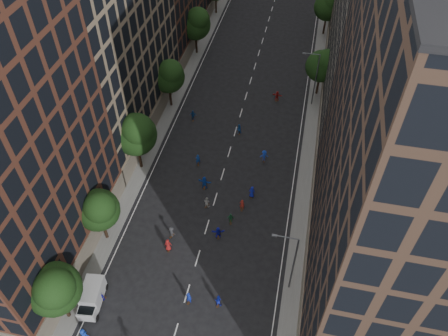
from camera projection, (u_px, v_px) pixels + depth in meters
name	position (u px, v px, depth m)	size (l,w,h in m)	color
ground	(240.00, 115.00, 67.90)	(240.00, 240.00, 0.00)	black
sidewalk_left	(180.00, 78.00, 74.71)	(4.00, 105.00, 0.15)	slate
sidewalk_right	(321.00, 96.00, 71.19)	(4.00, 105.00, 0.15)	slate
bldg_left_b	(89.00, 14.00, 55.08)	(14.00, 26.00, 34.00)	#8A755A
bldg_right_a	(420.00, 163.00, 35.17)	(14.00, 30.00, 36.00)	#453025
bldg_right_b	(395.00, 15.00, 56.00)	(14.00, 28.00, 33.00)	#6E665A
tree_left_0	(54.00, 289.00, 40.62)	(5.20, 5.20, 8.83)	black
tree_left_1	(99.00, 209.00, 47.73)	(4.80, 4.80, 8.21)	black
tree_left_2	(136.00, 133.00, 55.30)	(5.60, 5.60, 9.45)	black
tree_left_3	(169.00, 75.00, 65.24)	(5.00, 5.00, 8.58)	black
tree_left_4	(196.00, 23.00, 75.92)	(5.40, 5.40, 9.08)	black
tree_right_a	(323.00, 65.00, 67.53)	(5.00, 5.00, 8.39)	black
tree_right_b	(329.00, 5.00, 80.91)	(5.20, 5.20, 8.83)	black
streetlamp_near	(292.00, 261.00, 43.60)	(2.64, 0.22, 9.06)	#595B60
streetlamp_far	(315.00, 77.00, 66.07)	(2.64, 0.22, 9.06)	#595B60
cargo_van	(92.00, 297.00, 45.19)	(2.52, 4.51, 2.29)	silver
skater_0	(84.00, 335.00, 42.68)	(0.92, 0.60, 1.88)	#163ABA
skater_1	(189.00, 298.00, 45.51)	(0.63, 0.42, 1.74)	#142AA8
skater_2	(218.00, 301.00, 45.35)	(0.78, 0.61, 1.60)	#1523AF
skater_4	(102.00, 297.00, 45.71)	(0.88, 0.37, 1.51)	#1513A0
skater_5	(218.00, 233.00, 51.31)	(1.54, 0.49, 1.66)	#161AB8
skater_6	(168.00, 245.00, 50.05)	(0.85, 0.55, 1.74)	maroon
skater_7	(242.00, 205.00, 54.23)	(0.62, 0.41, 1.70)	#A7261B
skater_8	(207.00, 202.00, 54.63)	(0.75, 0.58, 1.54)	beige
skater_9	(172.00, 232.00, 51.43)	(1.02, 0.58, 1.57)	#36373B
skater_10	(231.00, 218.00, 52.86)	(0.89, 0.37, 1.52)	#1F683A
skater_11	(204.00, 183.00, 56.66)	(1.77, 0.56, 1.91)	#1648B8
skater_12	(252.00, 192.00, 55.67)	(0.84, 0.55, 1.72)	#131C9F
skater_13	(198.00, 160.00, 59.76)	(0.63, 0.42, 1.74)	navy
skater_14	(239.00, 129.00, 64.32)	(0.77, 0.60, 1.58)	#154FAB
skater_15	(264.00, 156.00, 60.25)	(1.14, 0.66, 1.77)	#173ABE
skater_16	(193.00, 116.00, 66.41)	(1.02, 0.42, 1.74)	#114190
skater_17	(277.00, 96.00, 69.84)	(1.58, 0.50, 1.70)	#AB1E1C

